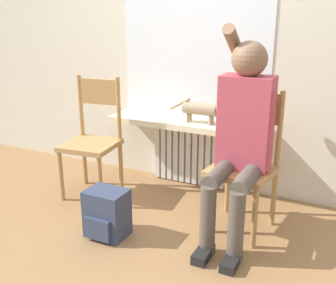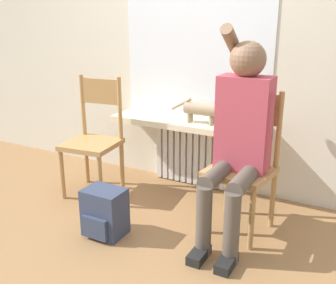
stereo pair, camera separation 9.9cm
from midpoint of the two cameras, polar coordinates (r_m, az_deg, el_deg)
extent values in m
plane|color=olive|center=(2.70, -8.00, -14.60)|extent=(12.00, 12.00, 0.00)
cube|color=beige|center=(3.36, 3.21, 16.26)|extent=(7.00, 0.06, 2.70)
cube|color=silver|center=(3.50, 2.49, -1.64)|extent=(0.68, 0.05, 0.55)
cube|color=silver|center=(3.59, -2.29, -1.13)|extent=(0.04, 0.03, 0.53)
cube|color=silver|center=(3.56, -1.42, -1.27)|extent=(0.04, 0.03, 0.53)
cube|color=silver|center=(3.54, -0.54, -1.42)|extent=(0.04, 0.03, 0.53)
cube|color=silver|center=(3.51, 0.36, -1.56)|extent=(0.04, 0.03, 0.53)
cube|color=silver|center=(3.49, 1.27, -1.71)|extent=(0.04, 0.03, 0.53)
cube|color=silver|center=(3.46, 2.19, -1.86)|extent=(0.04, 0.03, 0.53)
cube|color=silver|center=(3.44, 3.12, -2.01)|extent=(0.04, 0.03, 0.53)
cube|color=silver|center=(3.42, 4.07, -2.16)|extent=(0.04, 0.03, 0.53)
cube|color=silver|center=(3.40, 5.03, -2.31)|extent=(0.04, 0.03, 0.53)
cube|color=silver|center=(3.38, 6.00, -2.47)|extent=(0.04, 0.03, 0.53)
cube|color=silver|center=(3.36, 6.99, -2.62)|extent=(0.04, 0.03, 0.53)
cube|color=beige|center=(3.31, 1.70, 2.65)|extent=(1.36, 0.31, 0.05)
cube|color=white|center=(3.35, 2.90, 12.29)|extent=(1.31, 0.01, 1.04)
cube|color=#B2844C|center=(3.27, -12.07, -0.46)|extent=(0.45, 0.45, 0.04)
cylinder|color=#B2844C|center=(3.30, -16.09, -4.80)|extent=(0.04, 0.04, 0.42)
cylinder|color=#B2844C|center=(3.12, -10.70, -5.77)|extent=(0.04, 0.04, 0.42)
cylinder|color=#B2844C|center=(3.58, -12.79, -2.79)|extent=(0.04, 0.04, 0.42)
cylinder|color=#B2844C|center=(3.41, -7.69, -3.55)|extent=(0.04, 0.04, 0.42)
cylinder|color=#B2844C|center=(3.44, -13.36, 5.17)|extent=(0.04, 0.04, 0.52)
cylinder|color=#B2844C|center=(3.26, -8.05, 4.80)|extent=(0.04, 0.04, 0.52)
cube|color=#B2844C|center=(3.32, -10.91, 7.18)|extent=(0.37, 0.06, 0.21)
cube|color=#B2844C|center=(2.71, 9.63, -4.17)|extent=(0.46, 0.46, 0.04)
cylinder|color=#B2844C|center=(2.73, 4.35, -9.06)|extent=(0.04, 0.04, 0.42)
cylinder|color=#B2844C|center=(2.59, 11.38, -10.88)|extent=(0.04, 0.04, 0.42)
cylinder|color=#B2844C|center=(3.01, 7.70, -6.45)|extent=(0.04, 0.04, 0.42)
cylinder|color=#B2844C|center=(2.90, 14.13, -7.92)|extent=(0.04, 0.04, 0.42)
cylinder|color=#B2844C|center=(2.85, 8.12, 2.92)|extent=(0.04, 0.04, 0.52)
cylinder|color=#B2844C|center=(2.72, 14.92, 1.79)|extent=(0.04, 0.04, 0.52)
cube|color=#B2844C|center=(2.75, 11.61, 4.98)|extent=(0.37, 0.07, 0.21)
cylinder|color=brown|center=(2.55, 6.50, -4.52)|extent=(0.11, 0.42, 0.11)
cylinder|color=brown|center=(2.50, 10.38, -5.17)|extent=(0.11, 0.42, 0.11)
cylinder|color=brown|center=(2.48, 4.62, -11.35)|extent=(0.10, 0.10, 0.46)
cylinder|color=brown|center=(2.43, 8.65, -12.17)|extent=(0.10, 0.10, 0.46)
cube|color=black|center=(2.54, 3.98, -15.93)|extent=(0.09, 0.20, 0.06)
cube|color=black|center=(2.49, 7.98, -16.84)|extent=(0.09, 0.20, 0.06)
cube|color=#B74251|center=(2.62, 10.13, 2.72)|extent=(0.34, 0.20, 0.62)
sphere|color=#846047|center=(2.55, 10.64, 11.74)|extent=(0.23, 0.23, 0.23)
cylinder|color=#846047|center=(2.71, 9.03, 12.74)|extent=(0.08, 0.50, 0.38)
cylinder|color=#B74251|center=(2.56, 13.12, 1.41)|extent=(0.08, 0.08, 0.50)
cylinder|color=#9E896B|center=(3.21, 3.81, 4.82)|extent=(0.28, 0.10, 0.10)
sphere|color=#9E896B|center=(3.15, 6.60, 4.77)|extent=(0.09, 0.09, 0.09)
cone|color=#9E896B|center=(3.12, 6.49, 5.38)|extent=(0.03, 0.03, 0.03)
cone|color=#9E896B|center=(3.16, 6.76, 5.53)|extent=(0.03, 0.03, 0.03)
cylinder|color=#9E896B|center=(3.17, 5.23, 3.04)|extent=(0.03, 0.03, 0.07)
cylinder|color=#9E896B|center=(3.22, 5.55, 3.24)|extent=(0.03, 0.03, 0.07)
cylinder|color=#9E896B|center=(3.24, 2.01, 3.44)|extent=(0.03, 0.03, 0.07)
cylinder|color=#9E896B|center=(3.29, 2.37, 3.63)|extent=(0.03, 0.03, 0.07)
cylinder|color=#9E896B|center=(3.27, 0.91, 5.56)|extent=(0.18, 0.03, 0.12)
cube|color=#333D56|center=(2.74, -9.87, -10.12)|extent=(0.27, 0.20, 0.33)
cube|color=#333D56|center=(2.69, -11.28, -12.36)|extent=(0.19, 0.03, 0.15)
camera|label=1|loc=(0.05, -90.93, -0.30)|focal=42.00mm
camera|label=2|loc=(0.05, 89.07, 0.30)|focal=42.00mm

